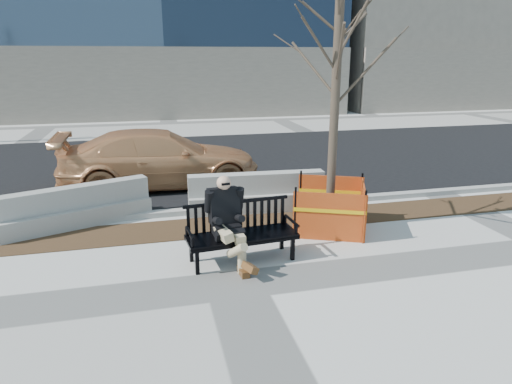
# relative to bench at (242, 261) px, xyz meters

# --- Properties ---
(ground) EXTENTS (120.00, 120.00, 0.00)m
(ground) POSITION_rel_bench_xyz_m (-0.30, -0.83, 0.00)
(ground) COLOR beige
(ground) RESTS_ON ground
(mulch_strip) EXTENTS (40.00, 1.20, 0.02)m
(mulch_strip) POSITION_rel_bench_xyz_m (-0.30, 1.77, 0.00)
(mulch_strip) COLOR #47301C
(mulch_strip) RESTS_ON ground
(asphalt_street) EXTENTS (60.00, 10.40, 0.01)m
(asphalt_street) POSITION_rel_bench_xyz_m (-0.30, 7.97, 0.00)
(asphalt_street) COLOR black
(asphalt_street) RESTS_ON ground
(curb) EXTENTS (60.00, 0.25, 0.12)m
(curb) POSITION_rel_bench_xyz_m (-0.30, 2.72, 0.06)
(curb) COLOR #9E9B93
(curb) RESTS_ON ground
(bench) EXTENTS (2.04, 0.89, 1.05)m
(bench) POSITION_rel_bench_xyz_m (0.00, 0.00, 0.00)
(bench) COLOR black
(bench) RESTS_ON ground
(seated_man) EXTENTS (0.77, 1.18, 1.57)m
(seated_man) POSITION_rel_bench_xyz_m (-0.27, 0.03, 0.00)
(seated_man) COLOR black
(seated_man) RESTS_ON ground
(tree_fence) EXTENTS (2.81, 2.81, 5.34)m
(tree_fence) POSITION_rel_bench_xyz_m (2.11, 1.11, 0.00)
(tree_fence) COLOR #DD571F
(tree_fence) RESTS_ON ground
(sedan) EXTENTS (5.46, 2.28, 1.58)m
(sedan) POSITION_rel_bench_xyz_m (-1.19, 5.26, 0.00)
(sedan) COLOR tan
(sedan) RESTS_ON ground
(jersey_barrier_left) EXTENTS (3.11, 1.69, 0.89)m
(jersey_barrier_left) POSITION_rel_bench_xyz_m (-3.07, 2.55, 0.00)
(jersey_barrier_left) COLOR gray
(jersey_barrier_left) RESTS_ON ground
(jersey_barrier_right) EXTENTS (3.22, 0.83, 0.91)m
(jersey_barrier_right) POSITION_rel_bench_xyz_m (0.91, 2.62, 0.00)
(jersey_barrier_right) COLOR #A3A199
(jersey_barrier_right) RESTS_ON ground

